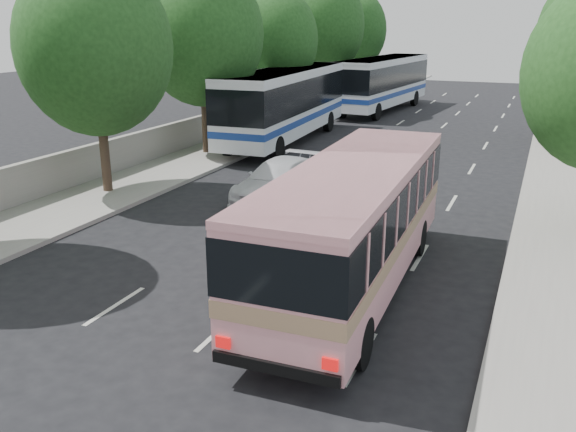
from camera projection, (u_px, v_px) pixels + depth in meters
The scene contains 15 objects.
ground at pixel (225, 287), 15.64m from camera, with size 120.00×120.00×0.00m, color black.
sidewalk_left at pixel (261, 134), 36.31m from camera, with size 4.00×90.00×0.15m, color #9E998E.
sidewalk_right at pixel (572, 158), 29.99m from camera, with size 4.00×90.00×0.12m, color #9E998E.
low_wall at pixel (233, 119), 36.73m from camera, with size 0.30×90.00×1.50m, color #9E998E.
tree_left_b at pixel (95, 41), 22.20m from camera, with size 5.70×5.70×8.88m.
tree_left_c at pixel (202, 29), 29.20m from camera, with size 6.00×6.00×9.35m.
tree_left_d at pixel (273, 36), 36.32m from camera, with size 5.52×5.52×8.60m.
tree_left_e at pixel (321, 22), 43.06m from camera, with size 6.30×6.30×9.82m.
tree_left_f at pixel (352, 28), 50.28m from camera, with size 5.88×5.88×9.16m.
pink_bus at pixel (355, 214), 14.86m from camera, with size 2.86×10.25×3.25m.
pink_taxi at pixel (294, 222), 18.33m from camera, with size 1.72×4.26×1.45m, color #ED1498.
white_pickup at pixel (279, 180), 23.17m from camera, with size 2.07×5.09×1.48m, color silver.
tour_coach_front at pixel (285, 99), 33.58m from camera, with size 3.61×13.53×4.01m.
tour_coach_rear at pixel (383, 79), 45.52m from camera, with size 4.03×13.35×3.94m.
taxi_roof_sign at pixel (294, 196), 18.08m from camera, with size 0.55×0.18×0.18m, color silver.
Camera 1 is at (7.09, -12.57, 6.51)m, focal length 38.00 mm.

